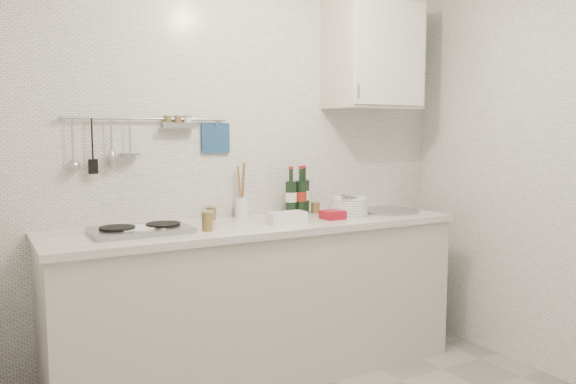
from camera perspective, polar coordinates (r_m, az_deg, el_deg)
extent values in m
cube|color=silver|center=(3.51, -5.01, 2.88)|extent=(3.00, 0.02, 2.50)
cube|color=beige|center=(3.38, -2.74, -11.19)|extent=(2.40, 0.60, 0.88)
cube|color=white|center=(3.28, -2.78, -3.48)|extent=(2.44, 0.64, 0.04)
cube|color=black|center=(3.54, -2.85, -17.15)|extent=(2.34, 0.52, 0.10)
cube|color=#93969B|center=(3.03, -14.73, -3.79)|extent=(0.50, 0.32, 0.03)
cylinder|color=black|center=(3.00, -16.96, -3.53)|extent=(0.18, 0.18, 0.01)
cylinder|color=black|center=(3.06, -12.56, -3.23)|extent=(0.18, 0.18, 0.01)
cylinder|color=#93969B|center=(3.79, 10.17, -1.88)|extent=(0.40, 0.40, 0.02)
cylinder|color=#93969B|center=(3.80, 10.15, -2.72)|extent=(0.34, 0.34, 0.10)
cylinder|color=#93969B|center=(3.28, -14.08, 7.23)|extent=(0.95, 0.02, 0.02)
cube|color=navy|center=(3.43, -7.37, 5.46)|extent=(0.18, 0.02, 0.18)
cube|color=beige|center=(3.86, 8.65, 13.54)|extent=(0.60, 0.35, 0.70)
cube|color=white|center=(3.72, 10.42, 13.80)|extent=(0.56, 0.01, 0.66)
cylinder|color=#93969B|center=(3.52, 7.17, 10.19)|extent=(0.01, 0.01, 0.08)
cylinder|color=#4D71AE|center=(3.00, -15.55, -4.04)|extent=(0.23, 0.23, 0.01)
cylinder|color=#4D71AE|center=(3.01, -15.48, -3.81)|extent=(0.22, 0.22, 0.01)
cylinder|color=#4D71AE|center=(3.01, -15.40, -3.58)|extent=(0.22, 0.22, 0.01)
cylinder|color=white|center=(3.55, 5.92, -2.34)|extent=(0.27, 0.27, 0.01)
cylinder|color=white|center=(3.55, 5.97, -2.10)|extent=(0.27, 0.27, 0.01)
cylinder|color=white|center=(3.56, 6.02, -1.85)|extent=(0.26, 0.26, 0.01)
cylinder|color=white|center=(3.56, 6.07, -1.61)|extent=(0.25, 0.25, 0.01)
cylinder|color=white|center=(3.57, 6.12, -1.36)|extent=(0.25, 0.25, 0.01)
cylinder|color=white|center=(3.57, 6.16, -1.12)|extent=(0.24, 0.24, 0.01)
cylinder|color=white|center=(3.58, 6.21, -0.88)|extent=(0.24, 0.24, 0.01)
cylinder|color=white|center=(3.59, 6.26, -0.63)|extent=(0.23, 0.23, 0.01)
cube|color=white|center=(3.24, -0.14, -2.62)|extent=(0.23, 0.11, 0.07)
cube|color=#A61224|center=(3.42, 4.56, -2.32)|extent=(0.13, 0.13, 0.05)
cylinder|color=white|center=(3.46, -4.71, -1.61)|extent=(0.08, 0.08, 0.12)
cylinder|color=olive|center=(3.45, -4.57, 0.94)|extent=(0.02, 0.06, 0.25)
cylinder|color=olive|center=(3.45, -4.96, 0.77)|extent=(0.03, 0.05, 0.23)
cylinder|color=brown|center=(3.41, -7.80, -2.18)|extent=(0.06, 0.06, 0.08)
cylinder|color=tan|center=(3.40, -7.81, -1.46)|extent=(0.06, 0.06, 0.01)
cylinder|color=brown|center=(3.67, 0.87, -1.56)|extent=(0.06, 0.06, 0.07)
cylinder|color=tan|center=(3.66, 0.87, -0.92)|extent=(0.06, 0.06, 0.01)
cylinder|color=brown|center=(3.66, 2.80, -1.66)|extent=(0.06, 0.06, 0.06)
cylinder|color=tan|center=(3.65, 2.80, -1.08)|extent=(0.06, 0.06, 0.01)
cylinder|color=brown|center=(3.02, -8.20, -3.02)|extent=(0.06, 0.06, 0.10)
cylinder|color=tan|center=(3.02, -8.21, -2.01)|extent=(0.06, 0.06, 0.01)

